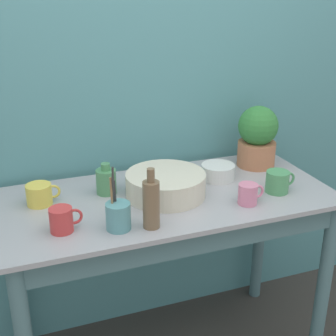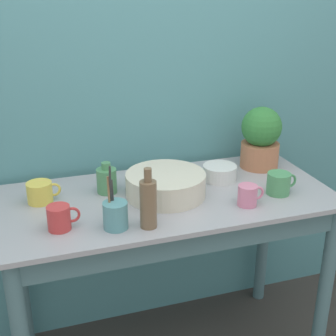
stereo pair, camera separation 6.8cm
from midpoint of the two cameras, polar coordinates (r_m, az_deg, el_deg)
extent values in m
cube|color=teal|center=(2.14, -4.44, 9.40)|extent=(6.00, 0.05, 2.40)
cylinder|color=slate|center=(2.20, 17.55, -13.80)|extent=(0.06, 0.06, 0.83)
cylinder|color=slate|center=(2.28, -18.69, -12.64)|extent=(0.06, 0.06, 0.83)
cylinder|color=slate|center=(2.57, 10.38, -7.52)|extent=(0.06, 0.06, 0.83)
cube|color=slate|center=(1.73, 1.99, -9.03)|extent=(1.25, 0.02, 0.10)
cube|color=#9E9EA3|center=(1.92, -1.01, -3.61)|extent=(1.35, 0.64, 0.02)
cylinder|color=#B7704C|center=(2.23, 9.84, 1.73)|extent=(0.18, 0.18, 0.12)
sphere|color=#337A38|center=(2.19, 10.07, 5.08)|extent=(0.18, 0.18, 0.18)
cylinder|color=beige|center=(1.89, -1.31, -2.03)|extent=(0.32, 0.32, 0.10)
cylinder|color=brown|center=(1.64, -3.24, -4.51)|extent=(0.06, 0.06, 0.17)
cylinder|color=brown|center=(1.60, -3.33, -0.91)|extent=(0.03, 0.03, 0.05)
cylinder|color=#4C8C59|center=(1.93, -8.54, -1.67)|extent=(0.08, 0.08, 0.10)
cylinder|color=#4C8C59|center=(1.91, -8.65, 0.14)|extent=(0.04, 0.04, 0.03)
cylinder|color=#E5CC4C|center=(1.90, -16.42, -3.13)|extent=(0.10, 0.10, 0.08)
torus|color=#E5CC4C|center=(1.90, -14.80, -2.80)|extent=(0.06, 0.01, 0.06)
cylinder|color=#4C935B|center=(1.97, 12.23, -1.66)|extent=(0.10, 0.10, 0.09)
torus|color=#4C935B|center=(2.00, 13.52, -1.32)|extent=(0.06, 0.01, 0.06)
cylinder|color=#C63838|center=(1.68, -14.02, -6.17)|extent=(0.08, 0.08, 0.09)
torus|color=#C63838|center=(1.68, -12.49, -5.82)|extent=(0.06, 0.01, 0.06)
cylinder|color=pink|center=(1.85, 8.67, -3.17)|extent=(0.08, 0.08, 0.08)
torus|color=pink|center=(1.87, 9.84, -2.85)|extent=(0.06, 0.01, 0.06)
cylinder|color=silver|center=(2.07, 5.18, -0.47)|extent=(0.15, 0.15, 0.07)
cylinder|color=#569399|center=(1.66, -7.25, -5.87)|extent=(0.09, 0.09, 0.10)
cylinder|color=olive|center=(1.64, -8.00, -4.35)|extent=(0.01, 0.02, 0.19)
cylinder|color=#333333|center=(1.64, -7.88, -3.55)|extent=(0.01, 0.03, 0.24)
cylinder|color=#333333|center=(1.66, -7.56, -4.42)|extent=(0.01, 0.03, 0.17)
camera|label=1|loc=(0.03, -91.04, -0.42)|focal=50.00mm
camera|label=2|loc=(0.03, 88.96, 0.42)|focal=50.00mm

